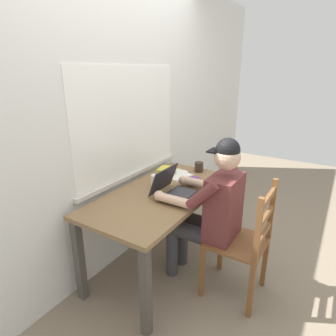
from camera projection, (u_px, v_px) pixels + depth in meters
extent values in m
plane|color=gray|center=(163.00, 263.00, 2.64)|extent=(8.00, 8.00, 0.00)
cube|color=silver|center=(119.00, 119.00, 2.43)|extent=(6.00, 0.04, 2.60)
cube|color=white|center=(130.00, 122.00, 2.53)|extent=(1.34, 0.01, 0.94)
cube|color=beige|center=(133.00, 174.00, 2.68)|extent=(1.40, 0.06, 0.04)
cube|color=olive|center=(163.00, 194.00, 2.41)|extent=(1.45, 0.72, 0.03)
cube|color=#4C4742|center=(146.00, 292.00, 1.83)|extent=(0.06, 0.06, 0.69)
cube|color=#4C4742|center=(224.00, 210.00, 2.91)|extent=(0.06, 0.06, 0.69)
cube|color=#4C4742|center=(79.00, 260.00, 2.14)|extent=(0.06, 0.06, 0.69)
cube|color=#4C4742|center=(173.00, 196.00, 3.22)|extent=(0.06, 0.06, 0.69)
cube|color=brown|center=(224.00, 207.00, 2.15)|extent=(0.34, 0.20, 0.50)
sphere|color=#DBB293|center=(227.00, 157.00, 2.02)|extent=(0.19, 0.19, 0.19)
sphere|color=black|center=(228.00, 150.00, 2.01)|extent=(0.17, 0.17, 0.17)
cube|color=black|center=(216.00, 151.00, 2.05)|extent=(0.13, 0.10, 0.01)
cylinder|color=#38383D|center=(194.00, 234.00, 2.26)|extent=(0.13, 0.40, 0.13)
cylinder|color=#38383D|center=(203.00, 224.00, 2.41)|extent=(0.13, 0.40, 0.13)
cylinder|color=#38383D|center=(172.00, 251.00, 2.44)|extent=(0.10, 0.10, 0.47)
cylinder|color=#38383D|center=(182.00, 240.00, 2.58)|extent=(0.10, 0.10, 0.47)
cylinder|color=brown|center=(202.00, 195.00, 1.99)|extent=(0.10, 0.25, 0.25)
cylinder|color=#DBB293|center=(174.00, 200.00, 2.13)|extent=(0.07, 0.28, 0.07)
sphere|color=#DBB293|center=(159.00, 196.00, 2.21)|extent=(0.08, 0.08, 0.08)
cylinder|color=brown|center=(224.00, 178.00, 2.31)|extent=(0.10, 0.25, 0.25)
cylinder|color=#DBB293|center=(198.00, 183.00, 2.45)|extent=(0.07, 0.28, 0.07)
sphere|color=#DBB293|center=(183.00, 180.00, 2.52)|extent=(0.08, 0.08, 0.08)
cube|color=brown|center=(236.00, 242.00, 2.18)|extent=(0.42, 0.42, 0.02)
cube|color=brown|center=(221.00, 247.00, 2.50)|extent=(0.04, 0.04, 0.45)
cube|color=brown|center=(202.00, 272.00, 2.20)|extent=(0.04, 0.04, 0.45)
cube|color=brown|center=(265.00, 262.00, 2.31)|extent=(0.04, 0.04, 0.45)
cube|color=brown|center=(251.00, 291.00, 2.01)|extent=(0.04, 0.04, 0.45)
cube|color=brown|center=(272.00, 209.00, 2.15)|extent=(0.04, 0.04, 0.48)
cube|color=brown|center=(258.00, 231.00, 1.85)|extent=(0.04, 0.04, 0.48)
cube|color=brown|center=(264.00, 234.00, 2.04)|extent=(0.36, 0.02, 0.04)
cube|color=brown|center=(266.00, 217.00, 1.99)|extent=(0.36, 0.02, 0.04)
cube|color=brown|center=(268.00, 198.00, 1.95)|extent=(0.36, 0.02, 0.04)
cube|color=#232328|center=(180.00, 196.00, 2.31)|extent=(0.33, 0.23, 0.02)
cube|color=#38383D|center=(180.00, 195.00, 2.31)|extent=(0.29, 0.17, 0.00)
cube|color=#232328|center=(164.00, 179.00, 2.35)|extent=(0.33, 0.09, 0.21)
cube|color=#4C515B|center=(164.00, 179.00, 2.35)|extent=(0.29, 0.07, 0.18)
ellipsoid|color=#232328|center=(192.00, 183.00, 2.54)|extent=(0.06, 0.10, 0.03)
cylinder|color=silver|center=(156.00, 180.00, 2.51)|extent=(0.08, 0.08, 0.10)
torus|color=silver|center=(159.00, 178.00, 2.55)|extent=(0.05, 0.01, 0.05)
cylinder|color=#38281E|center=(199.00, 167.00, 2.86)|extent=(0.09, 0.09, 0.10)
torus|color=#38281E|center=(201.00, 165.00, 2.90)|extent=(0.05, 0.01, 0.05)
cube|color=white|center=(167.00, 175.00, 2.74)|extent=(0.19, 0.12, 0.03)
cube|color=gray|center=(166.00, 173.00, 2.72)|extent=(0.16, 0.13, 0.03)
cube|color=gold|center=(167.00, 170.00, 2.72)|extent=(0.19, 0.17, 0.03)
cube|color=white|center=(177.00, 173.00, 2.84)|extent=(0.21, 0.17, 0.01)
cube|color=white|center=(179.00, 176.00, 2.74)|extent=(0.27, 0.22, 0.01)
cube|color=#7A4293|center=(193.00, 178.00, 2.70)|extent=(0.14, 0.10, 0.00)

